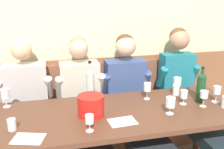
{
  "coord_description": "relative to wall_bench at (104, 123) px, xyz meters",
  "views": [
    {
      "loc": [
        -0.54,
        -1.79,
        1.69
      ],
      "look_at": [
        0.0,
        0.45,
        0.97
      ],
      "focal_mm": 41.9,
      "sensor_mm": 36.0,
      "label": 1
    }
  ],
  "objects": [
    {
      "name": "wine_glass_center_rear",
      "position": [
        0.73,
        -0.76,
        0.57
      ],
      "size": [
        0.07,
        0.07,
        0.15
      ],
      "color": "silver",
      "rests_on": "dining_table"
    },
    {
      "name": "wall_bench",
      "position": [
        0.0,
        0.0,
        0.0
      ],
      "size": [
        2.4,
        0.42,
        0.94
      ],
      "color": "brown",
      "rests_on": "ground"
    },
    {
      "name": "wine_bottle_green_tall",
      "position": [
        0.76,
        -0.64,
        0.61
      ],
      "size": [
        0.08,
        0.08,
        0.33
      ],
      "color": "#184424",
      "rests_on": "dining_table"
    },
    {
      "name": "person_left_seat",
      "position": [
        0.84,
        -0.35,
        0.38
      ],
      "size": [
        0.47,
        1.26,
        1.33
      ],
      "color": "#2E2440",
      "rests_on": "ground"
    },
    {
      "name": "wine_bottle_clear_water",
      "position": [
        -0.21,
        -0.42,
        0.63
      ],
      "size": [
        0.07,
        0.07,
        0.38
      ],
      "color": "#B7C8BF",
      "rests_on": "dining_table"
    },
    {
      "name": "person_right_seat",
      "position": [
        -0.81,
        -0.36,
        0.34
      ],
      "size": [
        0.53,
        1.26,
        1.29
      ],
      "color": "#232332",
      "rests_on": "ground"
    },
    {
      "name": "wood_wainscot_panel",
      "position": [
        0.0,
        0.21,
        0.21
      ],
      "size": [
        6.8,
        0.03,
        0.99
      ],
      "primitive_type": "cube",
      "color": "brown",
      "rests_on": "ground"
    },
    {
      "name": "wine_glass_by_bottle",
      "position": [
        0.67,
        -0.37,
        0.56
      ],
      "size": [
        0.08,
        0.08,
        0.14
      ],
      "color": "silver",
      "rests_on": "dining_table"
    },
    {
      "name": "water_tumbler_right",
      "position": [
        0.62,
        -0.45,
        0.51
      ],
      "size": [
        0.07,
        0.07,
        0.1
      ],
      "primitive_type": "cylinder",
      "color": "silver",
      "rests_on": "dining_table"
    },
    {
      "name": "tasting_sheet_left_guest",
      "position": [
        -0.03,
        -0.87,
        0.46
      ],
      "size": [
        0.22,
        0.17,
        0.0
      ],
      "primitive_type": "cube",
      "rotation": [
        0.0,
        0.0,
        0.08
      ],
      "color": "white",
      "rests_on": "dining_table"
    },
    {
      "name": "room_wall_back",
      "position": [
        0.0,
        0.26,
        1.12
      ],
      "size": [
        6.8,
        0.08,
        2.8
      ],
      "primitive_type": "cube",
      "color": "beige",
      "rests_on": "ground"
    },
    {
      "name": "wine_glass_near_bucket",
      "position": [
        0.38,
        -0.83,
        0.56
      ],
      "size": [
        0.08,
        0.08,
        0.14
      ],
      "color": "silver",
      "rests_on": "dining_table"
    },
    {
      "name": "wine_glass_center_front",
      "position": [
        -0.94,
        -0.37,
        0.58
      ],
      "size": [
        0.07,
        0.07,
        0.17
      ],
      "color": "silver",
      "rests_on": "dining_table"
    },
    {
      "name": "tasting_sheet_right_guest",
      "position": [
        -0.73,
        -0.96,
        0.46
      ],
      "size": [
        0.24,
        0.2,
        0.0
      ],
      "primitive_type": "cube",
      "rotation": [
        0.0,
        0.0,
        -0.29
      ],
      "color": "white",
      "rests_on": "dining_table"
    },
    {
      "name": "wine_glass_mid_left",
      "position": [
        -0.3,
        -0.95,
        0.55
      ],
      "size": [
        0.06,
        0.06,
        0.13
      ],
      "color": "silver",
      "rests_on": "dining_table"
    },
    {
      "name": "dining_table",
      "position": [
        0.0,
        -0.69,
        0.38
      ],
      "size": [
        2.1,
        0.82,
        0.74
      ],
      "color": "brown",
      "rests_on": "ground"
    },
    {
      "name": "wine_glass_mid_right",
      "position": [
        0.89,
        -0.7,
        0.57
      ],
      "size": [
        0.07,
        0.07,
        0.15
      ],
      "color": "silver",
      "rests_on": "dining_table"
    },
    {
      "name": "person_center_right_seat",
      "position": [
        -0.26,
        -0.35,
        0.34
      ],
      "size": [
        0.5,
        1.27,
        1.28
      ],
      "color": "#303135",
      "rests_on": "ground"
    },
    {
      "name": "person_center_left_seat",
      "position": [
        0.23,
        -0.35,
        0.35
      ],
      "size": [
        0.53,
        1.26,
        1.28
      ],
      "color": "#293732",
      "rests_on": "ground"
    },
    {
      "name": "wine_glass_left_end",
      "position": [
        0.58,
        -0.67,
        0.55
      ],
      "size": [
        0.06,
        0.06,
        0.13
      ],
      "color": "silver",
      "rests_on": "dining_table"
    },
    {
      "name": "wine_glass_right_end",
      "position": [
        0.31,
        -0.49,
        0.57
      ],
      "size": [
        0.07,
        0.07,
        0.16
      ],
      "color": "silver",
      "rests_on": "dining_table"
    },
    {
      "name": "ice_bucket",
      "position": [
        -0.25,
        -0.7,
        0.55
      ],
      "size": [
        0.21,
        0.21,
        0.17
      ],
      "primitive_type": "cylinder",
      "color": "red",
      "rests_on": "dining_table"
    },
    {
      "name": "water_tumbler_left",
      "position": [
        -0.85,
        -0.81,
        0.51
      ],
      "size": [
        0.06,
        0.06,
        0.09
      ],
      "primitive_type": "cylinder",
      "color": "silver",
      "rests_on": "dining_table"
    }
  ]
}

